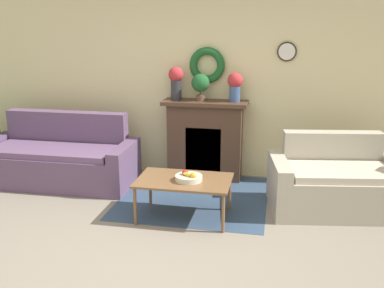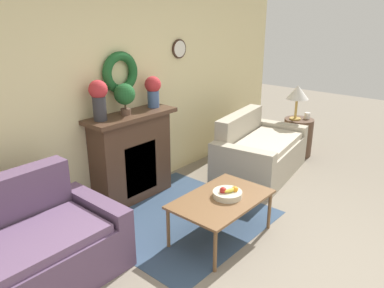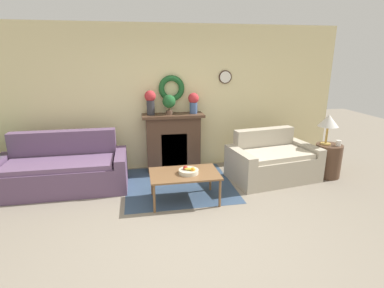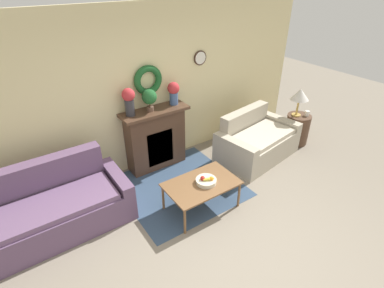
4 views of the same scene
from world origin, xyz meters
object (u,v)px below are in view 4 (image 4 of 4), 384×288
at_px(side_table_by_loveseat, 297,129).
at_px(table_lamp, 300,95).
at_px(fireplace, 156,138).
at_px(coffee_table, 201,185).
at_px(mug, 307,113).
at_px(vase_on_mantel_left, 129,100).
at_px(potted_plant_on_mantel, 149,98).
at_px(fruit_bowl, 206,181).
at_px(vase_on_mantel_right, 174,92).
at_px(loveseat_right, 256,141).
at_px(couch_left, 50,210).

relative_size(side_table_by_loveseat, table_lamp, 1.11).
distance_m(fireplace, table_lamp, 2.83).
distance_m(coffee_table, table_lamp, 2.79).
xyz_separation_m(mug, vase_on_mantel_left, (-3.23, 0.96, 0.70)).
distance_m(mug, potted_plant_on_mantel, 3.11).
bearing_deg(side_table_by_loveseat, vase_on_mantel_left, 164.30).
relative_size(coffee_table, mug, 10.48).
bearing_deg(fruit_bowl, coffee_table, 153.17).
bearing_deg(table_lamp, potted_plant_on_mantel, 163.43).
xyz_separation_m(fireplace, vase_on_mantel_right, (0.39, 0.01, 0.76)).
relative_size(vase_on_mantel_left, vase_on_mantel_right, 1.15).
relative_size(mug, vase_on_mantel_left, 0.22).
relative_size(fireplace, coffee_table, 1.11).
bearing_deg(mug, fruit_bowl, -171.01).
relative_size(fruit_bowl, vase_on_mantel_right, 0.77).
xyz_separation_m(loveseat_right, vase_on_mantel_left, (-2.09, 0.78, 1.04)).
height_order(fireplace, loveseat_right, fireplace).
xyz_separation_m(fruit_bowl, potted_plant_on_mantel, (-0.12, 1.38, 0.83)).
height_order(fireplace, mug, fireplace).
bearing_deg(loveseat_right, couch_left, 167.72).
bearing_deg(vase_on_mantel_right, couch_left, -166.21).
distance_m(fireplace, vase_on_mantel_right, 0.86).
xyz_separation_m(loveseat_right, side_table_by_loveseat, (1.04, -0.10, -0.01)).
relative_size(side_table_by_loveseat, vase_on_mantel_left, 1.35).
bearing_deg(mug, potted_plant_on_mantel, 162.01).
distance_m(table_lamp, vase_on_mantel_left, 3.20).
xyz_separation_m(coffee_table, vase_on_mantel_right, (0.40, 1.37, 0.90)).
bearing_deg(vase_on_mantel_left, couch_left, -159.41).
bearing_deg(fireplace, coffee_table, -90.15).
height_order(coffee_table, fruit_bowl, fruit_bowl).
distance_m(table_lamp, mug, 0.43).
bearing_deg(loveseat_right, table_lamp, -11.72).
bearing_deg(coffee_table, side_table_by_loveseat, 10.16).
bearing_deg(side_table_by_loveseat, table_lamp, 141.34).
xyz_separation_m(couch_left, vase_on_mantel_right, (2.30, 0.57, 1.00)).
relative_size(coffee_table, table_lamp, 1.90).
distance_m(loveseat_right, vase_on_mantel_right, 1.81).
relative_size(mug, vase_on_mantel_right, 0.26).
distance_m(vase_on_mantel_left, potted_plant_on_mantel, 0.34).
bearing_deg(vase_on_mantel_left, coffee_table, -73.65).
distance_m(fireplace, mug, 2.99).
height_order(fireplace, potted_plant_on_mantel, potted_plant_on_mantel).
bearing_deg(table_lamp, vase_on_mantel_right, 159.87).
bearing_deg(mug, loveseat_right, 171.23).
distance_m(loveseat_right, coffee_table, 1.79).
xyz_separation_m(fireplace, side_table_by_loveseat, (2.72, -0.87, -0.25)).
xyz_separation_m(couch_left, loveseat_right, (3.59, -0.22, -0.01)).
distance_m(side_table_by_loveseat, table_lamp, 0.73).
bearing_deg(coffee_table, fireplace, 89.85).
bearing_deg(fruit_bowl, vase_on_mantel_right, 76.46).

